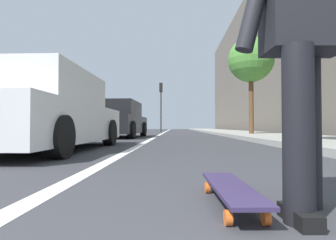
# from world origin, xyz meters

# --- Properties ---
(ground_plane) EXTENTS (80.00, 80.00, 0.00)m
(ground_plane) POSITION_xyz_m (10.00, 0.00, 0.00)
(ground_plane) COLOR #38383D
(lane_stripe_white) EXTENTS (52.00, 0.16, 0.01)m
(lane_stripe_white) POSITION_xyz_m (20.00, 1.22, 0.00)
(lane_stripe_white) COLOR silver
(lane_stripe_white) RESTS_ON ground
(sidewalk_curb) EXTENTS (52.00, 3.20, 0.13)m
(sidewalk_curb) POSITION_xyz_m (18.00, -3.43, 0.07)
(sidewalk_curb) COLOR #9E9B93
(sidewalk_curb) RESTS_ON ground
(building_facade) EXTENTS (40.00, 1.20, 11.98)m
(building_facade) POSITION_xyz_m (22.00, -6.41, 5.99)
(building_facade) COLOR #686055
(building_facade) RESTS_ON ground
(skateboard) EXTENTS (0.85, 0.23, 0.11)m
(skateboard) POSITION_xyz_m (1.17, 0.06, 0.09)
(skateboard) COLOR orange
(skateboard) RESTS_ON ground
(skater_person) EXTENTS (0.47, 0.72, 1.64)m
(skater_person) POSITION_xyz_m (1.02, -0.28, 0.94)
(skater_person) COLOR black
(skater_person) RESTS_ON ground
(parked_car_near) EXTENTS (4.42, 2.06, 1.46)m
(parked_car_near) POSITION_xyz_m (4.65, 2.84, 0.70)
(parked_car_near) COLOR silver
(parked_car_near) RESTS_ON ground
(parked_car_mid) EXTENTS (4.33, 2.06, 1.49)m
(parked_car_mid) POSITION_xyz_m (10.86, 2.76, 0.72)
(parked_car_mid) COLOR black
(parked_car_mid) RESTS_ON ground
(traffic_light) EXTENTS (0.33, 0.28, 4.27)m
(traffic_light) POSITION_xyz_m (23.29, 1.62, 2.95)
(traffic_light) COLOR #2D2D2D
(traffic_light) RESTS_ON ground
(street_tree_mid) EXTENTS (2.03, 2.03, 4.47)m
(street_tree_mid) POSITION_xyz_m (11.87, -3.03, 3.43)
(street_tree_mid) COLOR brown
(street_tree_mid) RESTS_ON ground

